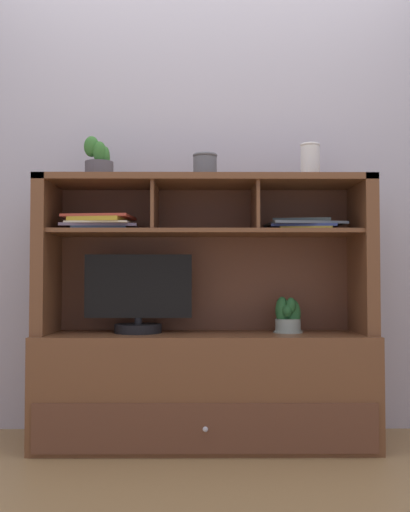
% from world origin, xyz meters
% --- Properties ---
extents(floor_plane, '(6.00, 6.00, 0.02)m').
position_xyz_m(floor_plane, '(0.00, 0.00, -0.01)').
color(floor_plane, '#977547').
rests_on(floor_plane, ground).
extents(back_wall, '(6.00, 0.02, 2.80)m').
position_xyz_m(back_wall, '(0.00, 0.27, 1.40)').
color(back_wall, '#AFACB7').
rests_on(back_wall, ground).
extents(media_console, '(1.57, 0.51, 1.26)m').
position_xyz_m(media_console, '(0.00, 0.01, 0.39)').
color(media_console, brown).
rests_on(media_console, ground).
extents(tv_monitor, '(0.51, 0.22, 0.37)m').
position_xyz_m(tv_monitor, '(-0.32, 0.00, 0.68)').
color(tv_monitor, black).
rests_on(tv_monitor, media_console).
extents(potted_orchid, '(0.14, 0.14, 0.17)m').
position_xyz_m(potted_orchid, '(0.40, 0.01, 0.60)').
color(potted_orchid, '#8F9E93').
rests_on(potted_orchid, media_console).
extents(magazine_stack_left, '(0.38, 0.28, 0.06)m').
position_xyz_m(magazine_stack_left, '(0.48, 0.02, 1.04)').
color(magazine_stack_left, gold).
rests_on(magazine_stack_left, media_console).
extents(magazine_stack_centre, '(0.37, 0.28, 0.07)m').
position_xyz_m(magazine_stack_centre, '(-0.50, -0.03, 1.04)').
color(magazine_stack_centre, '#29394D').
rests_on(magazine_stack_centre, media_console).
extents(potted_succulent, '(0.16, 0.16, 0.21)m').
position_xyz_m(potted_succulent, '(-0.51, -0.00, 1.34)').
color(potted_succulent, '#4F4B50').
rests_on(potted_succulent, media_console).
extents(ceramic_vase, '(0.10, 0.10, 0.17)m').
position_xyz_m(ceramic_vase, '(0.51, 0.01, 1.35)').
color(ceramic_vase, silver).
rests_on(ceramic_vase, media_console).
extents(accent_vase, '(0.12, 0.12, 0.12)m').
position_xyz_m(accent_vase, '(0.00, -0.02, 1.32)').
color(accent_vase, '#57585E').
rests_on(accent_vase, media_console).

